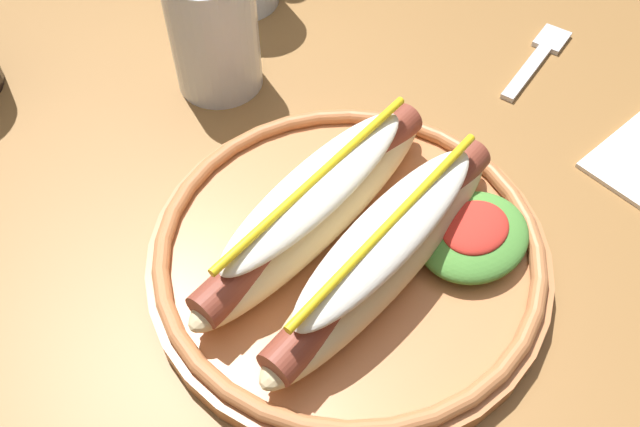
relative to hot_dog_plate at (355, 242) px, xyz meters
The scene contains 4 objects.
dining_table 0.16m from the hot_dog_plate, 108.27° to the left, with size 1.41×0.84×0.74m.
hot_dog_plate is the anchor object (origin of this frame).
fork 0.29m from the hot_dog_plate, ahead, with size 0.12×0.04×0.00m.
water_cup 0.23m from the hot_dog_plate, 76.72° to the left, with size 0.08×0.08×0.11m, color silver.
Camera 1 is at (-0.17, -0.28, 1.15)m, focal length 37.70 mm.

